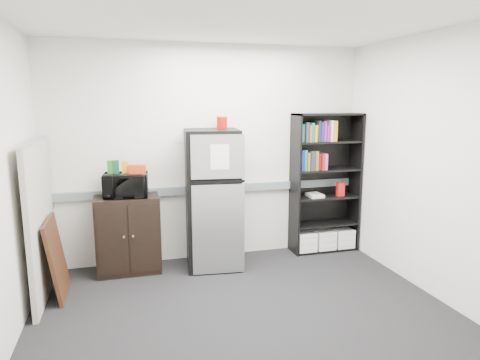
{
  "coord_description": "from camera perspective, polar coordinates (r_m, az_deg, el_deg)",
  "views": [
    {
      "loc": [
        -1.06,
        -3.53,
        2.01
      ],
      "look_at": [
        0.17,
        0.9,
        1.16
      ],
      "focal_mm": 32.0,
      "sensor_mm": 36.0,
      "label": 1
    }
  ],
  "objects": [
    {
      "name": "wall_note",
      "position": [
        5.34,
        -7.81,
        5.49
      ],
      "size": [
        0.14,
        0.0,
        0.1
      ],
      "primitive_type": "cube",
      "color": "white",
      "rests_on": "wall_back"
    },
    {
      "name": "bookshelf",
      "position": [
        5.82,
        11.27,
        -0.54
      ],
      "size": [
        0.9,
        0.34,
        1.85
      ],
      "color": "black",
      "rests_on": "floor"
    },
    {
      "name": "wall_back",
      "position": [
        5.42,
        -4.09,
        3.52
      ],
      "size": [
        4.0,
        0.02,
        2.7
      ],
      "primitive_type": "cube",
      "color": "silver",
      "rests_on": "floor"
    },
    {
      "name": "snack_box_c",
      "position": [
        5.1,
        -15.06,
        1.69
      ],
      "size": [
        0.08,
        0.06,
        0.14
      ],
      "primitive_type": "cube",
      "rotation": [
        0.0,
        0.0,
        -0.23
      ],
      "color": "orange",
      "rests_on": "microwave"
    },
    {
      "name": "snack_bag",
      "position": [
        5.06,
        -13.56,
        1.45
      ],
      "size": [
        0.2,
        0.15,
        0.1
      ],
      "primitive_type": "cube",
      "rotation": [
        0.0,
        0.0,
        -0.3
      ],
      "color": "red",
      "rests_on": "microwave"
    },
    {
      "name": "microwave",
      "position": [
        5.1,
        -14.99,
        -0.66
      ],
      "size": [
        0.52,
        0.38,
        0.27
      ],
      "primitive_type": "imported",
      "rotation": [
        0.0,
        0.0,
        -0.1
      ],
      "color": "black",
      "rests_on": "cabinet"
    },
    {
      "name": "floor",
      "position": [
        4.2,
        1.17,
        -18.1
      ],
      "size": [
        4.0,
        4.0,
        0.0
      ],
      "primitive_type": "plane",
      "color": "black",
      "rests_on": "ground"
    },
    {
      "name": "snack_box_b",
      "position": [
        5.1,
        -16.25,
        1.69
      ],
      "size": [
        0.08,
        0.06,
        0.15
      ],
      "primitive_type": "cube",
      "rotation": [
        0.0,
        0.0,
        0.13
      ],
      "color": "#0C3821",
      "rests_on": "microwave"
    },
    {
      "name": "ceiling",
      "position": [
        3.75,
        1.33,
        21.14
      ],
      "size": [
        4.0,
        3.5,
        0.02
      ],
      "primitive_type": "cube",
      "color": "white",
      "rests_on": "wall_back"
    },
    {
      "name": "framed_poster",
      "position": [
        4.87,
        -23.23,
        -9.48
      ],
      "size": [
        0.15,
        0.64,
        0.82
      ],
      "rotation": [
        0.0,
        -0.14,
        0.0
      ],
      "color": "#311A0D",
      "rests_on": "floor"
    },
    {
      "name": "snack_box_a",
      "position": [
        5.1,
        -16.9,
        1.65
      ],
      "size": [
        0.07,
        0.05,
        0.15
      ],
      "primitive_type": "cube",
      "rotation": [
        0.0,
        0.0,
        0.04
      ],
      "color": "#1B611F",
      "rests_on": "microwave"
    },
    {
      "name": "cubicle_partition",
      "position": [
        4.83,
        -25.04,
        -4.84
      ],
      "size": [
        0.06,
        1.3,
        1.62
      ],
      "color": "gray",
      "rests_on": "floor"
    },
    {
      "name": "refrigerator",
      "position": [
        5.19,
        -3.67,
        -2.54
      ],
      "size": [
        0.69,
        0.72,
        1.68
      ],
      "rotation": [
        0.0,
        0.0,
        -0.11
      ],
      "color": "black",
      "rests_on": "floor"
    },
    {
      "name": "electrical_raceway",
      "position": [
        5.47,
        -3.97,
        -1.21
      ],
      "size": [
        3.92,
        0.05,
        0.1
      ],
      "primitive_type": "cube",
      "color": "slate",
      "rests_on": "wall_back"
    },
    {
      "name": "cabinet",
      "position": [
        5.26,
        -14.68,
        -6.99
      ],
      "size": [
        0.73,
        0.49,
        0.91
      ],
      "color": "black",
      "rests_on": "floor"
    },
    {
      "name": "wall_right",
      "position": [
        4.72,
        25.22,
        1.48
      ],
      "size": [
        0.02,
        3.5,
        2.7
      ],
      "primitive_type": "cube",
      "color": "silver",
      "rests_on": "floor"
    },
    {
      "name": "coffee_can",
      "position": [
        5.22,
        -2.42,
        7.85
      ],
      "size": [
        0.13,
        0.13,
        0.18
      ],
      "color": "#A30807",
      "rests_on": "refrigerator"
    }
  ]
}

